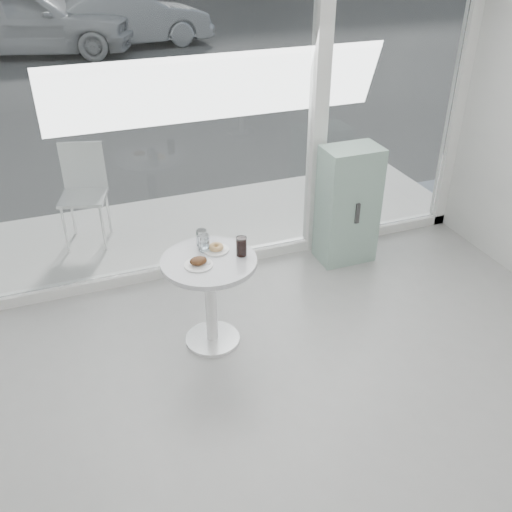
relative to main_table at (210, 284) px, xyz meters
name	(u,v)px	position (x,y,z in m)	size (l,w,h in m)	color
storefront	(232,88)	(0.57, 1.10, 1.16)	(5.00, 0.14, 3.00)	white
main_table	(210,284)	(0.00, 0.00, 0.00)	(0.72, 0.72, 0.77)	white
patio_deck	(206,224)	(0.50, 1.90, -0.53)	(5.60, 1.60, 0.05)	silver
street	(84,35)	(0.50, 14.10, -0.55)	(40.00, 24.00, 0.00)	#333333
mint_cabinet	(348,205)	(1.61, 0.79, 0.03)	(0.53, 0.38, 1.16)	#82A695
patio_chair	(84,187)	(-0.71, 2.00, 0.07)	(0.54, 0.54, 1.00)	white
car_white	(31,20)	(-0.84, 11.80, 0.25)	(1.88, 4.67, 1.59)	silver
car_silver	(127,18)	(1.43, 11.97, 0.13)	(1.44, 4.12, 1.36)	#989B9F
plate_fritter	(199,262)	(-0.09, -0.05, 0.25)	(0.21, 0.21, 0.07)	white
plate_donut	(216,248)	(0.09, 0.11, 0.24)	(0.20, 0.20, 0.05)	white
water_tumbler_a	(204,244)	(0.01, 0.13, 0.28)	(0.08, 0.08, 0.13)	white
water_tumbler_b	(202,239)	(0.01, 0.23, 0.28)	(0.08, 0.08, 0.13)	white
cola_glass	(241,247)	(0.25, -0.03, 0.29)	(0.08, 0.08, 0.15)	white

